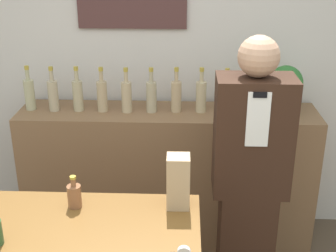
{
  "coord_description": "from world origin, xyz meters",
  "views": [
    {
      "loc": [
        0.19,
        -1.3,
        2.15
      ],
      "look_at": [
        0.09,
        1.09,
        1.16
      ],
      "focal_mm": 50.0,
      "sensor_mm": 36.0,
      "label": 1
    }
  ],
  "objects": [
    {
      "name": "shopkeeper",
      "position": [
        0.56,
        1.07,
        0.84
      ],
      "size": [
        0.42,
        0.27,
        1.67
      ],
      "color": "#331E14",
      "rests_on": "ground_plane"
    },
    {
      "name": "shelf_bottle_0",
      "position": [
        -0.89,
        1.73,
        1.13
      ],
      "size": [
        0.07,
        0.07,
        0.31
      ],
      "color": "#B0AD86",
      "rests_on": "back_shelf"
    },
    {
      "name": "potted_plant",
      "position": [
        0.85,
        1.71,
        1.19
      ],
      "size": [
        0.23,
        0.23,
        0.34
      ],
      "color": "#9E998E",
      "rests_on": "back_shelf"
    },
    {
      "name": "shelf_bottle_9",
      "position": [
        0.63,
        1.74,
        1.13
      ],
      "size": [
        0.07,
        0.07,
        0.31
      ],
      "color": "tan",
      "rests_on": "back_shelf"
    },
    {
      "name": "shelf_bottle_5",
      "position": [
        -0.05,
        1.72,
        1.13
      ],
      "size": [
        0.07,
        0.07,
        0.31
      ],
      "color": "tan",
      "rests_on": "back_shelf"
    },
    {
      "name": "back_shelf",
      "position": [
        0.06,
        1.72,
        0.51
      ],
      "size": [
        2.08,
        0.43,
        1.01
      ],
      "color": "brown",
      "rests_on": "ground_plane"
    },
    {
      "name": "shelf_bottle_6",
      "position": [
        0.12,
        1.73,
        1.13
      ],
      "size": [
        0.07,
        0.07,
        0.31
      ],
      "color": "tan",
      "rests_on": "back_shelf"
    },
    {
      "name": "counter_bottle_2",
      "position": [
        -0.35,
        0.64,
        0.97
      ],
      "size": [
        0.07,
        0.07,
        0.17
      ],
      "color": "brown",
      "rests_on": "display_counter"
    },
    {
      "name": "paper_bag",
      "position": [
        0.16,
        0.67,
        1.05
      ],
      "size": [
        0.11,
        0.11,
        0.27
      ],
      "color": "tan",
      "rests_on": "display_counter"
    },
    {
      "name": "shelf_bottle_3",
      "position": [
        -0.39,
        1.71,
        1.13
      ],
      "size": [
        0.07,
        0.07,
        0.31
      ],
      "color": "tan",
      "rests_on": "back_shelf"
    },
    {
      "name": "shelf_bottle_8",
      "position": [
        0.46,
        1.72,
        1.13
      ],
      "size": [
        0.07,
        0.07,
        0.31
      ],
      "color": "tan",
      "rests_on": "back_shelf"
    },
    {
      "name": "shelf_bottle_7",
      "position": [
        0.29,
        1.73,
        1.13
      ],
      "size": [
        0.07,
        0.07,
        0.31
      ],
      "color": "tan",
      "rests_on": "back_shelf"
    },
    {
      "name": "back_wall",
      "position": [
        -0.0,
        2.0,
        1.36
      ],
      "size": [
        5.2,
        0.09,
        2.7
      ],
      "color": "silver",
      "rests_on": "ground_plane"
    },
    {
      "name": "shelf_bottle_2",
      "position": [
        -0.56,
        1.72,
        1.13
      ],
      "size": [
        0.07,
        0.07,
        0.31
      ],
      "color": "tan",
      "rests_on": "back_shelf"
    },
    {
      "name": "shelf_bottle_1",
      "position": [
        -0.72,
        1.71,
        1.13
      ],
      "size": [
        0.07,
        0.07,
        0.31
      ],
      "color": "tan",
      "rests_on": "back_shelf"
    },
    {
      "name": "shelf_bottle_4",
      "position": [
        -0.22,
        1.71,
        1.13
      ],
      "size": [
        0.07,
        0.07,
        0.31
      ],
      "color": "tan",
      "rests_on": "back_shelf"
    }
  ]
}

